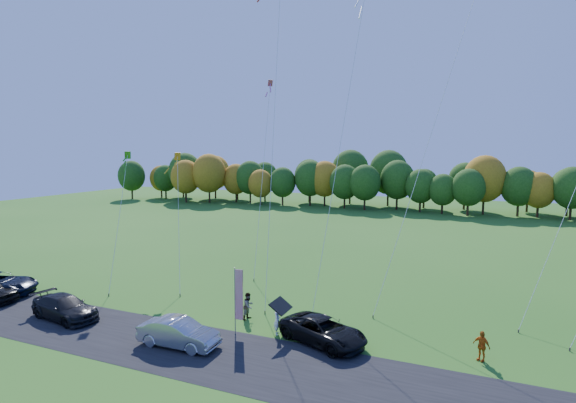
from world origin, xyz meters
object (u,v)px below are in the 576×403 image
at_px(black_suv, 323,331).
at_px(person_east, 481,346).
at_px(silver_sedan, 179,333).
at_px(feather_flag, 238,294).

relative_size(black_suv, person_east, 3.29).
bearing_deg(silver_sedan, feather_flag, -40.97).
bearing_deg(feather_flag, black_suv, 9.32).
height_order(black_suv, feather_flag, feather_flag).
distance_m(black_suv, silver_sedan, 7.91).
bearing_deg(black_suv, silver_sedan, 137.32).
relative_size(person_east, feather_flag, 0.40).
distance_m(black_suv, feather_flag, 5.25).
distance_m(person_east, feather_flag, 13.21).
relative_size(silver_sedan, feather_flag, 1.15).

